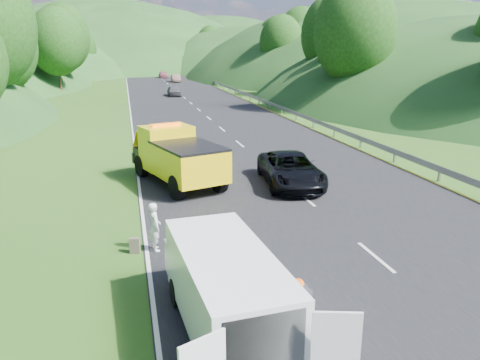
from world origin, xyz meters
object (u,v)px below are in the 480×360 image
object	(u,v)px
tow_truck	(177,156)
passing_suv	(290,185)
woman	(156,250)
suitcase	(135,245)
worker	(296,356)
child	(193,252)
white_van	(224,287)

from	to	relation	value
tow_truck	passing_suv	xyz separation A→B (m)	(5.13, -1.53, -1.34)
tow_truck	woman	xyz separation A→B (m)	(-1.54, -7.48, -1.34)
suitcase	worker	bearing A→B (deg)	-62.42
tow_truck	child	distance (m)	8.05
white_van	passing_suv	distance (m)	12.21
woman	passing_suv	distance (m)	8.95
woman	child	distance (m)	1.23
white_van	suitcase	distance (m)	5.30
white_van	suitcase	world-z (taller)	white_van
white_van	worker	xyz separation A→B (m)	(1.28, -1.20, -1.17)
woman	worker	bearing A→B (deg)	-166.98
tow_truck	suitcase	distance (m)	7.92
worker	suitcase	xyz separation A→B (m)	(-3.17, 6.07, 0.26)
passing_suv	white_van	bearing A→B (deg)	-110.16
tow_truck	child	bearing A→B (deg)	-110.73
woman	child	world-z (taller)	woman
woman	child	size ratio (longest dim) A/B	1.57
tow_truck	suitcase	size ratio (longest dim) A/B	13.20
woman	child	bearing A→B (deg)	-120.81
white_van	passing_suv	xyz separation A→B (m)	(5.43, 10.87, -1.17)
woman	child	xyz separation A→B (m)	(1.14, -0.45, 0.00)
child	passing_suv	bearing A→B (deg)	103.92
white_van	child	bearing A→B (deg)	86.97
woman	suitcase	bearing A→B (deg)	84.70
tow_truck	woman	distance (m)	7.76
tow_truck	suitcase	xyz separation A→B (m)	(-2.19, -7.53, -1.08)
suitcase	passing_suv	distance (m)	9.47
woman	suitcase	xyz separation A→B (m)	(-0.65, -0.05, 0.26)
tow_truck	suitcase	world-z (taller)	tow_truck
child	suitcase	xyz separation A→B (m)	(-1.79, 0.40, 0.26)
white_van	suitcase	size ratio (longest dim) A/B	11.64
tow_truck	worker	xyz separation A→B (m)	(0.97, -13.60, -1.34)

